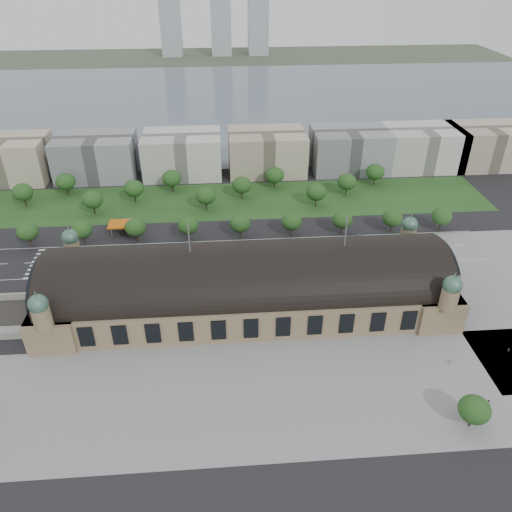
{
  "coord_description": "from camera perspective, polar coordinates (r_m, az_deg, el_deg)",
  "views": [
    {
      "loc": [
        -8.37,
        -150.22,
        117.47
      ],
      "look_at": [
        4.31,
        13.92,
        14.0
      ],
      "focal_mm": 35.0,
      "sensor_mm": 36.0,
      "label": 1
    }
  ],
  "objects": [
    {
      "name": "tree_plaza_s",
      "position": [
        158.3,
        23.69,
        -15.77
      ],
      "size": [
        9.0,
        9.0,
        10.64
      ],
      "color": "#2D2116",
      "rests_on": "ground"
    },
    {
      "name": "tree_row_6",
      "position": [
        233.35,
        4.09,
        3.92
      ],
      "size": [
        9.6,
        9.6,
        11.52
      ],
      "color": "#2D2116",
      "rests_on": "ground"
    },
    {
      "name": "tree_row_9",
      "position": [
        253.57,
        20.46,
        4.28
      ],
      "size": [
        9.6,
        9.6,
        11.52
      ],
      "color": "#2D2116",
      "rests_on": "ground"
    },
    {
      "name": "tree_belt_9",
      "position": [
        262.3,
        6.9,
        7.25
      ],
      "size": [
        10.4,
        10.4,
        12.48
      ],
      "color": "#2D2116",
      "rests_on": "ground"
    },
    {
      "name": "tree_belt_2",
      "position": [
        291.77,
        -20.92,
        7.96
      ],
      "size": [
        10.4,
        10.4,
        12.48
      ],
      "color": "#2D2116",
      "rests_on": "ground"
    },
    {
      "name": "pedestrian_2",
      "position": [
        191.7,
        26.91,
        -9.52
      ],
      "size": [
        0.92,
        1.03,
        1.85
      ],
      "primitive_type": "imported",
      "rotation": [
        0.0,
        0.0,
        2.15
      ],
      "color": "gray",
      "rests_on": "ground"
    },
    {
      "name": "lake",
      "position": [
        463.43,
        -3.39,
        17.41
      ],
      "size": [
        700.0,
        320.0,
        0.08
      ],
      "primitive_type": "cube",
      "color": "slate",
      "rests_on": "ground"
    },
    {
      "name": "tree_belt_10",
      "position": [
        277.09,
        10.36,
        8.35
      ],
      "size": [
        10.4,
        10.4,
        12.48
      ],
      "color": "#2D2116",
      "rests_on": "ground"
    },
    {
      "name": "grass_belt",
      "position": [
        270.18,
        -5.41,
        6.23
      ],
      "size": [
        300.0,
        45.0,
        0.1
      ],
      "primitive_type": "cube",
      "color": "#22451B",
      "rests_on": "ground"
    },
    {
      "name": "tree_belt_6",
      "position": [
        257.72,
        -5.74,
        6.86
      ],
      "size": [
        10.4,
        10.4,
        12.48
      ],
      "color": "#2D2116",
      "rests_on": "ground"
    },
    {
      "name": "office_3",
      "position": [
        302.99,
        -8.4,
        11.44
      ],
      "size": [
        45.0,
        32.0,
        24.0
      ],
      "primitive_type": "cube",
      "color": "silver",
      "rests_on": "ground"
    },
    {
      "name": "office_5",
      "position": [
        312.21,
        10.62,
        11.86
      ],
      "size": [
        45.0,
        32.0,
        24.0
      ],
      "primitive_type": "cube",
      "color": "gray",
      "rests_on": "ground"
    },
    {
      "name": "parked_car_1",
      "position": [
        216.43,
        -20.42,
        -2.8
      ],
      "size": [
        5.7,
        4.8,
        1.45
      ],
      "primitive_type": "imported",
      "rotation": [
        0.0,
        0.0,
        -1.01
      ],
      "color": "maroon",
      "rests_on": "ground"
    },
    {
      "name": "traffic_car_1",
      "position": [
        233.01,
        -21.05,
        -0.28
      ],
      "size": [
        4.94,
        1.89,
        1.61
      ],
      "primitive_type": "imported",
      "rotation": [
        0.0,
        0.0,
        1.53
      ],
      "color": "gray",
      "rests_on": "ground"
    },
    {
      "name": "tree_belt_7",
      "position": [
        268.76,
        -1.63,
        8.11
      ],
      "size": [
        10.4,
        10.4,
        12.48
      ],
      "color": "#2D2116",
      "rests_on": "ground"
    },
    {
      "name": "road_slab",
      "position": [
        222.17,
        -6.75,
        -0.02
      ],
      "size": [
        260.0,
        26.0,
        0.1
      ],
      "primitive_type": "cube",
      "color": "black",
      "rests_on": "ground"
    },
    {
      "name": "parked_car_3",
      "position": [
        208.79,
        -10.77,
        -2.47
      ],
      "size": [
        5.17,
        3.65,
        1.63
      ],
      "primitive_type": "imported",
      "rotation": [
        0.0,
        0.0,
        -1.17
      ],
      "color": "#53575A",
      "rests_on": "ground"
    },
    {
      "name": "far_shore",
      "position": [
        658.83,
        -3.9,
        21.81
      ],
      "size": [
        700.0,
        120.0,
        0.14
      ],
      "primitive_type": "cube",
      "color": "#44513D",
      "rests_on": "ground"
    },
    {
      "name": "office_6",
      "position": [
        326.43,
        18.45,
        11.67
      ],
      "size": [
        45.0,
        32.0,
        24.0
      ],
      "primitive_type": "cube",
      "color": "silver",
      "rests_on": "ground"
    },
    {
      "name": "parked_car_2",
      "position": [
        210.48,
        -13.56,
        -2.58
      ],
      "size": [
        4.99,
        3.54,
        1.34
      ],
      "primitive_type": "imported",
      "rotation": [
        0.0,
        0.0,
        -1.17
      ],
      "color": "#1C1A49",
      "rests_on": "ground"
    },
    {
      "name": "tree_row_3",
      "position": [
        234.47,
        -13.63,
        3.18
      ],
      "size": [
        9.6,
        9.6,
        11.52
      ],
      "color": "#2D2116",
      "rests_on": "ground"
    },
    {
      "name": "far_tower_right",
      "position": [
        665.2,
        0.24,
        25.25
      ],
      "size": [
        24.0,
        24.0,
        75.0
      ],
      "primitive_type": "cube",
      "color": "#9EA8B2",
      "rests_on": "ground"
    },
    {
      "name": "parked_car_6",
      "position": [
        208.89,
        -6.31,
        -2.04
      ],
      "size": [
        5.43,
        4.88,
        1.52
      ],
      "primitive_type": "imported",
      "rotation": [
        0.0,
        0.0,
        -0.91
      ],
      "color": "black",
      "rests_on": "ground"
    },
    {
      "name": "office_2",
      "position": [
        310.59,
        -17.79,
        10.77
      ],
      "size": [
        45.0,
        32.0,
        24.0
      ],
      "primitive_type": "cube",
      "color": "gray",
      "rests_on": "ground"
    },
    {
      "name": "tree_row_2",
      "position": [
        239.7,
        -19.29,
        2.88
      ],
      "size": [
        9.6,
        9.6,
        11.52
      ],
      "color": "#2D2116",
      "rests_on": "ground"
    },
    {
      "name": "traffic_car_5",
      "position": [
        239.7,
        11.79,
        2.25
      ],
      "size": [
        4.22,
        1.71,
        1.36
      ],
      "primitive_type": "imported",
      "rotation": [
        0.0,
        0.0,
        1.64
      ],
      "color": "slate",
      "rests_on": "ground"
    },
    {
      "name": "pedestrian_0",
      "position": [
        179.2,
        21.26,
        -11.2
      ],
      "size": [
        0.85,
        0.56,
        1.64
      ],
      "primitive_type": "imported",
      "rotation": [
        0.0,
        0.0,
        0.13
      ],
      "color": "gray",
      "rests_on": "ground"
    },
    {
      "name": "traffic_car_2",
      "position": [
        216.66,
        -13.74,
        -1.47
      ],
      "size": [
        6.09,
        3.43,
        1.61
      ],
      "primitive_type": "imported",
      "rotation": [
        0.0,
        0.0,
        -1.43
      ],
      "color": "black",
      "rests_on": "ground"
    },
    {
      "name": "tree_belt_1",
      "position": [
        287.47,
        -25.12,
        6.64
      ],
      "size": [
        10.4,
        10.4,
        12.48
      ],
      "color": "#2D2116",
      "rests_on": "ground"
    },
    {
      "name": "tree_row_1",
      "position": [
        247.16,
        -24.66,
        2.56
      ],
      "size": [
        9.6,
        9.6,
        11.52
      ],
      "color": "#2D2116",
      "rests_on": "ground"
    },
    {
      "name": "tree_belt_3",
      "position": [
        265.6,
        -18.18,
        6.15
      ],
      "size": [
        10.4,
        10.4,
        12.48
      ],
      "color": "#2D2116",
      "rests_on": "ground"
    },
    {
      "name": "far_tower_mid",
      "position": [
        662.52,
        -4.06,
        25.58
      ],
      "size": [
        24.0,
        24.0,
        85.0
      ],
      "primitive_type": "cube",
      "color": "#9EA8B2",
      "rests_on": "ground"
    },
    {
      "name": "bus_east",
      "position": [
        215.42,
        6.47,
        -0.53
      ],
      "size": [
        13.66,
        4.38,
        3.74
      ],
      "primitive_type": "imported",
      "rotation": [
        0.0,
        0.0,
        1.66
      ],
      "color": "beige",
      "rests_on": "ground"
    },
    {
      "name": "tree_row_4",
      "position": [
        231.63,
        -7.76,
        3.47
      ],
      "size": [
        9.6,
        9.6,
        11.52
      ],
      "color": "#2D2116",
      "rests_on": "ground"
    },
    {
      "name": "plaza_east",
      "position": [
        220.83,
        26.84,
        -3.95
      ],
      "size": [
        56.0,
        100.0,
        0.12
      ],
      "primitive_type": "cube",
      "color": "gray",
      "rests_on": "ground"
    },
    {
      "name": "ground",
      "position": [
        190.88,
        -0.97,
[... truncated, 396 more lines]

